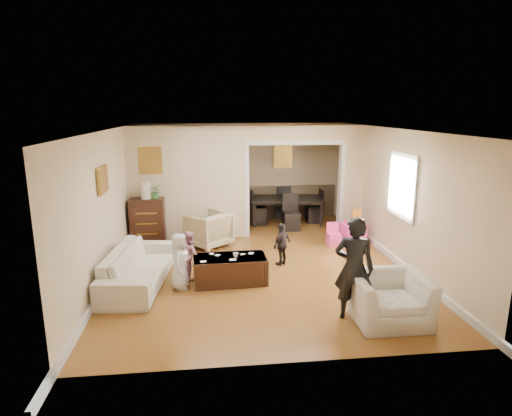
{
  "coord_description": "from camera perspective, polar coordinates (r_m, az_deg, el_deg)",
  "views": [
    {
      "loc": [
        -0.92,
        -7.98,
        2.97
      ],
      "look_at": [
        0.0,
        0.2,
        1.05
      ],
      "focal_mm": 29.89,
      "sensor_mm": 36.0,
      "label": 1
    }
  ],
  "objects": [
    {
      "name": "partition_header",
      "position": [
        10.0,
        5.32,
        9.95
      ],
      "size": [
        2.22,
        0.18,
        0.35
      ],
      "primitive_type": "cube",
      "color": "beige",
      "rests_on": "partition_right"
    },
    {
      "name": "adult_person",
      "position": [
        6.25,
        12.97,
        -7.91
      ],
      "size": [
        0.66,
        0.56,
        1.53
      ],
      "primitive_type": "imported",
      "rotation": [
        0.0,
        0.0,
        2.72
      ],
      "color": "black",
      "rests_on": "ground"
    },
    {
      "name": "coffee_table",
      "position": [
        7.52,
        -3.5,
        -8.23
      ],
      "size": [
        1.28,
        0.7,
        0.47
      ],
      "primitive_type": "cube",
      "rotation": [
        0.0,
        0.0,
        0.06
      ],
      "color": "#3A1D12",
      "rests_on": "ground"
    },
    {
      "name": "cereal_box",
      "position": [
        9.91,
        13.32,
        -1.01
      ],
      "size": [
        0.21,
        0.1,
        0.3
      ],
      "primitive_type": "cube",
      "rotation": [
        0.0,
        0.0,
        0.14
      ],
      "color": "yellow",
      "rests_on": "play_table"
    },
    {
      "name": "window_pane",
      "position": [
        8.53,
        19.04,
        2.83
      ],
      "size": [
        0.03,
        0.95,
        1.1
      ],
      "primitive_type": "cube",
      "color": "white",
      "rests_on": "ground"
    },
    {
      "name": "dining_table",
      "position": [
        11.32,
        4.12,
        -0.37
      ],
      "size": [
        1.99,
        1.24,
        0.67
      ],
      "primitive_type": "imported",
      "rotation": [
        0.0,
        0.0,
        -0.1
      ],
      "color": "black",
      "rests_on": "ground"
    },
    {
      "name": "table_lamp",
      "position": [
        9.7,
        -14.5,
        2.25
      ],
      "size": [
        0.22,
        0.22,
        0.36
      ],
      "primitive_type": "cylinder",
      "color": "beige",
      "rests_on": "dresser"
    },
    {
      "name": "dresser",
      "position": [
        9.85,
        -14.27,
        -1.72
      ],
      "size": [
        0.75,
        0.42,
        1.03
      ],
      "primitive_type": "cube",
      "color": "black",
      "rests_on": "ground"
    },
    {
      "name": "partition_left",
      "position": [
        9.93,
        -8.97,
        3.29
      ],
      "size": [
        2.75,
        0.18,
        2.6
      ],
      "primitive_type": "cube",
      "color": "beige",
      "rests_on": "ground"
    },
    {
      "name": "potted_plant",
      "position": [
        9.68,
        -13.32,
        2.2
      ],
      "size": [
        0.3,
        0.26,
        0.33
      ],
      "primitive_type": "imported",
      "color": "#387634",
      "rests_on": "dresser"
    },
    {
      "name": "child_kneel_b",
      "position": [
        7.74,
        -8.85,
        -6.19
      ],
      "size": [
        0.47,
        0.51,
        0.86
      ],
      "primitive_type": "imported",
      "rotation": [
        0.0,
        0.0,
        1.98
      ],
      "color": "#CC7F91",
      "rests_on": "ground"
    },
    {
      "name": "floor",
      "position": [
        8.56,
        0.15,
        -7.16
      ],
      "size": [
        7.0,
        7.0,
        0.0
      ],
      "primitive_type": "plane",
      "color": "#A6622B",
      "rests_on": "ground"
    },
    {
      "name": "play_bowl",
      "position": [
        9.71,
        13.33,
        -2.05
      ],
      "size": [
        0.23,
        0.23,
        0.05
      ],
      "primitive_type": "imported",
      "rotation": [
        0.0,
        0.0,
        0.14
      ],
      "color": "beige",
      "rests_on": "play_table"
    },
    {
      "name": "child_toddler",
      "position": [
        8.27,
        3.51,
        -4.86
      ],
      "size": [
        0.5,
        0.48,
        0.84
      ],
      "primitive_type": "imported",
      "rotation": [
        0.0,
        0.0,
        -2.39
      ],
      "color": "black",
      "rests_on": "ground"
    },
    {
      "name": "framed_art_alcove",
      "position": [
        11.67,
        3.61,
        6.86
      ],
      "size": [
        0.45,
        0.03,
        0.55
      ],
      "primitive_type": "cube",
      "color": "brown"
    },
    {
      "name": "coffee_cup",
      "position": [
        7.38,
        -2.73,
        -6.33
      ],
      "size": [
        0.1,
        0.1,
        0.09
      ],
      "primitive_type": "imported",
      "rotation": [
        0.0,
        0.0,
        0.06
      ],
      "color": "silver",
      "rests_on": "coffee_table"
    },
    {
      "name": "armchair_front",
      "position": [
        6.47,
        17.37,
        -11.5
      ],
      "size": [
        1.05,
        0.92,
        0.68
      ],
      "primitive_type": "imported",
      "rotation": [
        0.0,
        0.0,
        -0.0
      ],
      "color": "beige",
      "rests_on": "ground"
    },
    {
      "name": "partition_right",
      "position": [
        10.49,
        12.58,
        3.65
      ],
      "size": [
        0.55,
        0.18,
        2.6
      ],
      "primitive_type": "cube",
      "color": "beige",
      "rests_on": "ground"
    },
    {
      "name": "sofa",
      "position": [
        7.67,
        -15.43,
        -7.56
      ],
      "size": [
        1.1,
        2.29,
        0.65
      ],
      "primitive_type": "imported",
      "rotation": [
        0.0,
        0.0,
        1.46
      ],
      "color": "beige",
      "rests_on": "ground"
    },
    {
      "name": "framed_art_partition",
      "position": [
        9.83,
        -13.95,
        6.2
      ],
      "size": [
        0.45,
        0.03,
        0.55
      ],
      "primitive_type": "cube",
      "color": "brown",
      "rests_on": "partition_left"
    },
    {
      "name": "play_table",
      "position": [
        9.87,
        12.74,
        -3.31
      ],
      "size": [
        0.54,
        0.54,
        0.46
      ],
      "primitive_type": "cube",
      "rotation": [
        0.0,
        0.0,
        0.14
      ],
      "color": "#F440AC",
      "rests_on": "ground"
    },
    {
      "name": "child_kneel_a",
      "position": [
        7.3,
        -10.18,
        -7.0
      ],
      "size": [
        0.36,
        0.5,
        0.96
      ],
      "primitive_type": "imported",
      "rotation": [
        0.0,
        0.0,
        1.45
      ],
      "color": "silver",
      "rests_on": "ground"
    },
    {
      "name": "toy_block",
      "position": [
        9.88,
        11.93,
        -1.73
      ],
      "size": [
        0.1,
        0.09,
        0.05
      ],
      "primitive_type": "cube",
      "rotation": [
        0.0,
        0.0,
        0.49
      ],
      "color": "red",
      "rests_on": "play_table"
    },
    {
      "name": "cyan_cup",
      "position": [
        9.72,
        12.36,
        -1.89
      ],
      "size": [
        0.08,
        0.08,
        0.08
      ],
      "primitive_type": "cylinder",
      "color": "#25A8BA",
      "rests_on": "play_table"
    },
    {
      "name": "armchair_back",
      "position": [
        9.44,
        -6.4,
        -2.86
      ],
      "size": [
        1.17,
        1.17,
        0.76
      ],
      "primitive_type": "imported",
      "rotation": [
        0.0,
        0.0,
        3.85
      ],
      "color": "tan",
      "rests_on": "ground"
    },
    {
      "name": "framed_art_sofa_wall",
      "position": [
        7.68,
        -19.85,
        3.58
      ],
      "size": [
        0.03,
        0.55,
        0.4
      ],
      "primitive_type": "cube",
      "color": "brown"
    },
    {
      "name": "craft_papers",
      "position": [
        7.45,
        -3.93,
        -6.51
      ],
      "size": [
        0.95,
        0.48,
        0.0
      ],
      "color": "white",
      "rests_on": "coffee_table"
    }
  ]
}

